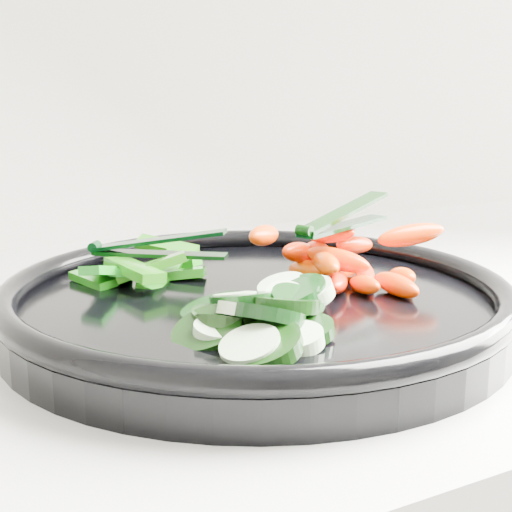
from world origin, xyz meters
name	(u,v)px	position (x,y,z in m)	size (l,w,h in m)	color
veggie_tray	(256,301)	(-0.44, 1.63, 0.95)	(0.39, 0.39, 0.04)	black
cucumber_pile	(256,314)	(-0.48, 1.56, 0.96)	(0.13, 0.14, 0.04)	black
carrot_pile	(339,259)	(-0.36, 1.63, 0.97)	(0.16, 0.16, 0.05)	red
pepper_pile	(146,269)	(-0.50, 1.71, 0.96)	(0.12, 0.13, 0.04)	#0B700A
tong_carrot	(342,220)	(-0.36, 1.64, 1.00)	(0.11, 0.06, 0.02)	black
tong_pepper	(155,247)	(-0.49, 1.71, 0.98)	(0.10, 0.08, 0.02)	black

